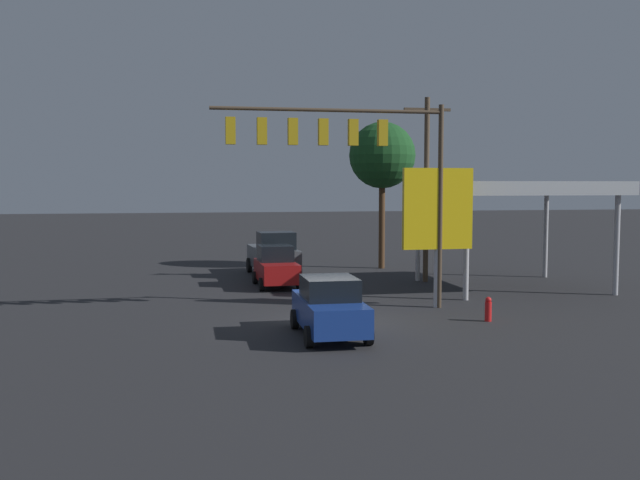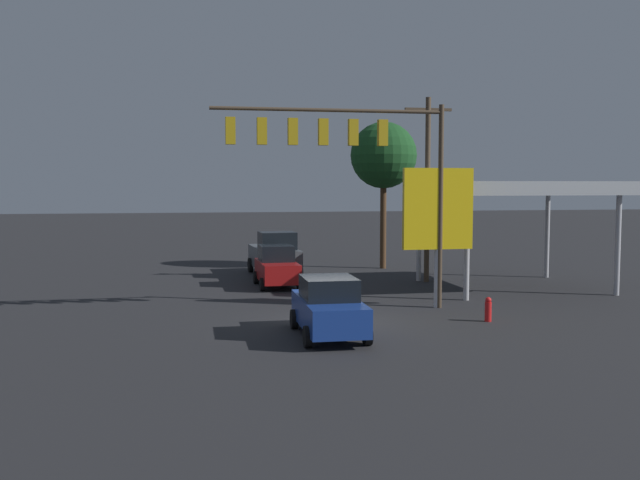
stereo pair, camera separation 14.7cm
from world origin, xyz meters
The scene contains 10 objects.
ground_plane centered at (0.00, 0.00, 0.00)m, with size 200.00×200.00×0.00m, color #262628.
traffic_signal_assembly centered at (-0.95, -2.02, 6.26)m, with size 9.03×0.43×7.98m.
utility_pole centered at (-6.86, -9.32, 4.87)m, with size 2.40×0.26×9.18m.
gas_station_canopy centered at (-10.11, -6.66, 4.65)m, with size 8.24×7.44×5.02m.
price_sign centered at (-4.74, -2.07, 3.79)m, with size 2.84×0.27×5.53m.
pickup_parked centered at (0.34, -13.13, 1.11)m, with size 2.52×5.32×2.40m.
hatchback_crossing centered at (0.75, -9.04, 0.95)m, with size 2.03×3.84×1.97m.
sedan_waiting centered at (0.56, 2.43, 0.95)m, with size 2.10×4.42×1.93m.
street_tree centered at (-6.28, -15.28, 6.51)m, with size 3.83×3.83×8.48m.
fire_hydrant centered at (-5.53, 1.03, 0.44)m, with size 0.24×0.24×0.88m.
Camera 2 is at (5.10, 24.58, 4.89)m, focal length 40.00 mm.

